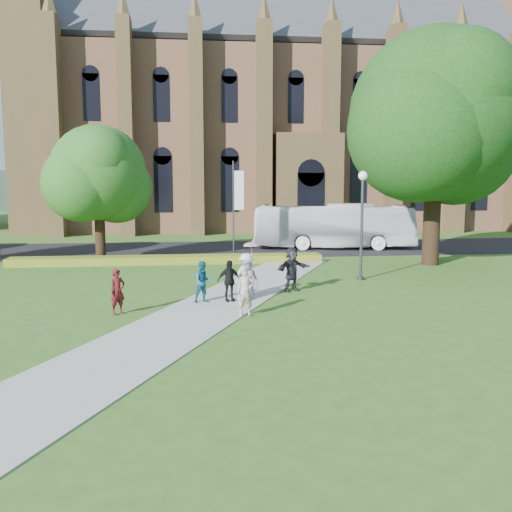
{
  "coord_description": "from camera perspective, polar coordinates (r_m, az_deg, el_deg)",
  "views": [
    {
      "loc": [
        -0.75,
        -20.04,
        4.75
      ],
      "look_at": [
        2.06,
        3.82,
        1.6
      ],
      "focal_mm": 40.0,
      "sensor_mm": 36.0,
      "label": 1
    }
  ],
  "objects": [
    {
      "name": "pedestrian_5",
      "position": [
        24.71,
        3.6,
        -1.31
      ],
      "size": [
        1.8,
        1.33,
        1.88
      ],
      "primitive_type": "imported",
      "rotation": [
        0.0,
        0.0,
        0.5
      ],
      "color": "#26242B",
      "rests_on": "footpath"
    },
    {
      "name": "flower_hedge",
      "position": [
        33.57,
        -8.8,
        -0.36
      ],
      "size": [
        18.0,
        1.4,
        0.45
      ],
      "primitive_type": "cube",
      "color": "#B59824",
      "rests_on": "ground"
    },
    {
      "name": "banner_pole_0",
      "position": [
        35.38,
        -2.09,
        5.26
      ],
      "size": [
        0.7,
        0.1,
        6.0
      ],
      "color": "#38383D",
      "rests_on": "ground"
    },
    {
      "name": "street_tree_1",
      "position": [
        34.94,
        -15.52,
        7.98
      ],
      "size": [
        5.6,
        5.6,
        8.05
      ],
      "color": "#332114",
      "rests_on": "ground"
    },
    {
      "name": "streetlamp",
      "position": [
        27.83,
        10.56,
        4.35
      ],
      "size": [
        0.44,
        0.44,
        5.24
      ],
      "color": "#38383D",
      "rests_on": "ground"
    },
    {
      "name": "large_tree",
      "position": [
        34.14,
        17.54,
        13.21
      ],
      "size": [
        9.6,
        9.6,
        13.2
      ],
      "color": "#332114",
      "rests_on": "ground"
    },
    {
      "name": "pedestrian_3",
      "position": [
        22.55,
        -2.72,
        -2.48
      ],
      "size": [
        1.03,
        0.62,
        1.63
      ],
      "primitive_type": "imported",
      "rotation": [
        0.0,
        0.0,
        0.24
      ],
      "color": "black",
      "rests_on": "footpath"
    },
    {
      "name": "pedestrian_1",
      "position": [
        22.38,
        -5.29,
        -2.6
      ],
      "size": [
        0.93,
        0.82,
        1.62
      ],
      "primitive_type": "imported",
      "rotation": [
        0.0,
        0.0,
        0.3
      ],
      "color": "navy",
      "rests_on": "footpath"
    },
    {
      "name": "road",
      "position": [
        40.33,
        -5.62,
        0.69
      ],
      "size": [
        160.0,
        10.0,
        0.02
      ],
      "primitive_type": "cube",
      "color": "black",
      "rests_on": "ground"
    },
    {
      "name": "pedestrian_2",
      "position": [
        23.64,
        -0.98,
        -1.86
      ],
      "size": [
        1.3,
        1.18,
        1.76
      ],
      "primitive_type": "imported",
      "rotation": [
        0.0,
        0.0,
        0.6
      ],
      "color": "white",
      "rests_on": "footpath"
    },
    {
      "name": "pedestrian_6",
      "position": [
        20.13,
        -1.07,
        -3.55
      ],
      "size": [
        0.67,
        0.47,
        1.72
      ],
      "primitive_type": "imported",
      "rotation": [
        0.0,
        0.0,
        0.1
      ],
      "color": "#AFA192",
      "rests_on": "footpath"
    },
    {
      "name": "pedestrian_4",
      "position": [
        22.92,
        -0.85,
        -2.33
      ],
      "size": [
        0.82,
        0.56,
        1.61
      ],
      "primitive_type": "imported",
      "rotation": [
        0.0,
        0.0,
        0.06
      ],
      "color": "slate",
      "rests_on": "footpath"
    },
    {
      "name": "pedestrian_0",
      "position": [
        21.0,
        -13.68,
        -3.44
      ],
      "size": [
        0.71,
        0.67,
        1.62
      ],
      "primitive_type": "imported",
      "rotation": [
        0.0,
        0.0,
        0.66
      ],
      "color": "#4F1215",
      "rests_on": "footpath"
    },
    {
      "name": "cathedral",
      "position": [
        61.28,
        3.56,
        15.18
      ],
      "size": [
        52.6,
        18.25,
        28.0
      ],
      "color": "brown",
      "rests_on": "ground"
    },
    {
      "name": "footpath",
      "position": [
        21.58,
        -4.59,
        -5.22
      ],
      "size": [
        15.58,
        28.54,
        0.04
      ],
      "primitive_type": "cube",
      "rotation": [
        0.0,
        0.0,
        -0.44
      ],
      "color": "#B2B2A8",
      "rests_on": "ground"
    },
    {
      "name": "parasol",
      "position": [
        22.88,
        -0.43,
        0.45
      ],
      "size": [
        0.71,
        0.71,
        0.6
      ],
      "primitive_type": "imported",
      "rotation": [
        0.0,
        0.0,
        0.04
      ],
      "color": "#DD9CAD",
      "rests_on": "pedestrian_4"
    },
    {
      "name": "tour_coach",
      "position": [
        40.77,
        7.73,
        2.98
      ],
      "size": [
        11.66,
        4.33,
        3.17
      ],
      "primitive_type": "imported",
      "rotation": [
        0.0,
        0.0,
        1.42
      ],
      "color": "silver",
      "rests_on": "road"
    },
    {
      "name": "ground",
      "position": [
        20.61,
        -4.48,
        -5.88
      ],
      "size": [
        160.0,
        160.0,
        0.0
      ],
      "primitive_type": "plane",
      "color": "#355D1B",
      "rests_on": "ground"
    }
  ]
}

